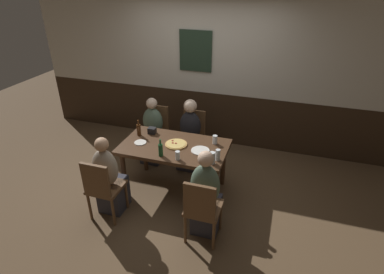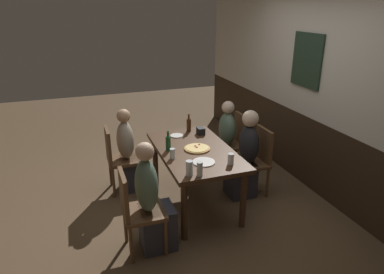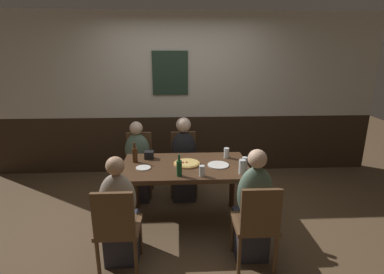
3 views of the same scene
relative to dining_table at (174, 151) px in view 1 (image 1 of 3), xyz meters
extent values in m
plane|color=brown|center=(0.00, 0.00, -0.65)|extent=(12.00, 12.00, 0.00)
cube|color=#332316|center=(0.00, 1.65, -0.17)|extent=(6.40, 0.10, 0.95)
cube|color=beige|center=(0.00, 1.65, 1.13)|extent=(6.40, 0.10, 1.65)
cube|color=#233828|center=(-0.19, 1.58, 1.02)|extent=(0.56, 0.03, 0.68)
cube|color=#472D1C|center=(0.00, 0.00, 0.07)|extent=(1.46, 0.84, 0.05)
cylinder|color=#472D1C|center=(-0.63, -0.34, -0.30)|extent=(0.07, 0.07, 0.69)
cylinder|color=#472D1C|center=(0.63, -0.34, -0.30)|extent=(0.07, 0.07, 0.69)
cylinder|color=#472D1C|center=(-0.63, 0.34, -0.30)|extent=(0.07, 0.07, 0.69)
cylinder|color=#472D1C|center=(0.63, 0.34, -0.30)|extent=(0.07, 0.07, 0.69)
cube|color=brown|center=(0.64, -0.76, -0.22)|extent=(0.40, 0.40, 0.04)
cube|color=brown|center=(0.64, -0.94, 0.02)|extent=(0.36, 0.04, 0.43)
cylinder|color=brown|center=(0.47, -0.59, -0.44)|extent=(0.04, 0.04, 0.41)
cylinder|color=brown|center=(0.81, -0.59, -0.44)|extent=(0.04, 0.04, 0.41)
cylinder|color=brown|center=(0.47, -0.93, -0.44)|extent=(0.04, 0.04, 0.41)
cylinder|color=brown|center=(0.81, -0.93, -0.44)|extent=(0.04, 0.04, 0.41)
cube|color=brown|center=(-0.64, 0.76, -0.22)|extent=(0.40, 0.40, 0.04)
cube|color=brown|center=(-0.64, 0.94, 0.02)|extent=(0.36, 0.04, 0.43)
cylinder|color=brown|center=(-0.47, 0.59, -0.44)|extent=(0.04, 0.04, 0.41)
cylinder|color=brown|center=(-0.81, 0.59, -0.44)|extent=(0.04, 0.04, 0.41)
cylinder|color=brown|center=(-0.47, 0.93, -0.44)|extent=(0.04, 0.04, 0.41)
cylinder|color=brown|center=(-0.81, 0.93, -0.44)|extent=(0.04, 0.04, 0.41)
cube|color=brown|center=(-0.64, -0.76, -0.22)|extent=(0.40, 0.40, 0.04)
cube|color=brown|center=(-0.64, -0.94, 0.02)|extent=(0.36, 0.04, 0.43)
cylinder|color=brown|center=(-0.81, -0.59, -0.44)|extent=(0.04, 0.04, 0.41)
cylinder|color=brown|center=(-0.47, -0.59, -0.44)|extent=(0.04, 0.04, 0.41)
cylinder|color=brown|center=(-0.81, -0.93, -0.44)|extent=(0.04, 0.04, 0.41)
cylinder|color=brown|center=(-0.47, -0.93, -0.44)|extent=(0.04, 0.04, 0.41)
cube|color=brown|center=(0.00, 0.76, -0.22)|extent=(0.40, 0.40, 0.04)
cube|color=brown|center=(0.00, 0.94, 0.02)|extent=(0.36, 0.04, 0.43)
cylinder|color=brown|center=(0.17, 0.59, -0.44)|extent=(0.04, 0.04, 0.41)
cylinder|color=brown|center=(-0.17, 0.59, -0.44)|extent=(0.04, 0.04, 0.41)
cylinder|color=brown|center=(0.17, 0.93, -0.44)|extent=(0.04, 0.04, 0.41)
cylinder|color=brown|center=(-0.17, 0.93, -0.44)|extent=(0.04, 0.04, 0.41)
cube|color=#2D2D38|center=(0.64, -0.63, -0.42)|extent=(0.32, 0.34, 0.45)
ellipsoid|color=#56705B|center=(0.64, -0.72, 0.08)|extent=(0.34, 0.22, 0.55)
sphere|color=#DBB293|center=(0.64, -0.72, 0.43)|extent=(0.18, 0.18, 0.18)
cube|color=#2D2D38|center=(-0.64, 0.63, -0.42)|extent=(0.32, 0.34, 0.45)
ellipsoid|color=#56705B|center=(-0.64, 0.72, 0.04)|extent=(0.34, 0.22, 0.47)
sphere|color=beige|center=(-0.64, 0.72, 0.35)|extent=(0.18, 0.18, 0.18)
cube|color=#2D2D38|center=(-0.64, -0.63, -0.42)|extent=(0.32, 0.34, 0.45)
ellipsoid|color=tan|center=(-0.64, -0.72, 0.05)|extent=(0.34, 0.22, 0.51)
sphere|color=tan|center=(-0.64, -0.72, 0.38)|extent=(0.17, 0.17, 0.17)
cube|color=#2D2D38|center=(0.00, 0.63, -0.42)|extent=(0.32, 0.34, 0.45)
ellipsoid|color=black|center=(0.00, 0.72, 0.05)|extent=(0.34, 0.22, 0.50)
sphere|color=beige|center=(0.00, 0.72, 0.39)|extent=(0.20, 0.20, 0.20)
cylinder|color=tan|center=(0.02, 0.02, 0.10)|extent=(0.31, 0.31, 0.02)
cylinder|color=#DBB760|center=(0.02, 0.02, 0.11)|extent=(0.27, 0.27, 0.01)
cylinder|color=maroon|center=(-0.03, 0.02, 0.12)|extent=(0.03, 0.03, 0.00)
cylinder|color=maroon|center=(0.02, 0.02, 0.12)|extent=(0.03, 0.03, 0.00)
cylinder|color=maroon|center=(-0.05, 0.08, 0.12)|extent=(0.03, 0.03, 0.00)
cylinder|color=silver|center=(0.52, 0.22, 0.15)|extent=(0.07, 0.07, 0.12)
cylinder|color=#C6842D|center=(0.52, 0.22, 0.13)|extent=(0.06, 0.06, 0.07)
cylinder|color=silver|center=(0.17, -0.32, 0.15)|extent=(0.06, 0.06, 0.12)
cylinder|color=silver|center=(0.17, -0.32, 0.12)|extent=(0.05, 0.05, 0.05)
cylinder|color=silver|center=(0.66, -0.18, 0.17)|extent=(0.06, 0.06, 0.15)
cylinder|color=#B26623|center=(0.66, -0.18, 0.15)|extent=(0.05, 0.05, 0.12)
cylinder|color=silver|center=(0.61, -0.28, 0.17)|extent=(0.07, 0.07, 0.16)
cylinder|color=#C6842D|center=(0.61, -0.28, 0.13)|extent=(0.06, 0.06, 0.08)
cylinder|color=#194723|center=(-0.07, -0.30, 0.18)|extent=(0.06, 0.06, 0.17)
cylinder|color=#194723|center=(-0.07, -0.30, 0.29)|extent=(0.03, 0.03, 0.07)
cylinder|color=#42230F|center=(-0.59, 0.13, 0.18)|extent=(0.06, 0.06, 0.17)
cylinder|color=#42230F|center=(-0.59, 0.13, 0.30)|extent=(0.03, 0.03, 0.07)
cylinder|color=white|center=(0.38, -0.03, 0.10)|extent=(0.25, 0.25, 0.01)
cylinder|color=white|center=(-0.47, -0.08, 0.10)|extent=(0.17, 0.17, 0.01)
cube|color=black|center=(-0.43, 0.24, 0.14)|extent=(0.11, 0.09, 0.09)
camera|label=1|loc=(1.36, -3.45, 2.20)|focal=29.09mm
camera|label=2|loc=(3.50, -1.26, 1.69)|focal=32.07mm
camera|label=3|loc=(-0.08, -3.24, 1.39)|focal=28.05mm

